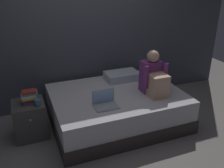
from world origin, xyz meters
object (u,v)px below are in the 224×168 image
bed (117,107)px  pillow (122,76)px  person_sitting (154,78)px  mug (38,103)px  laptop (105,102)px  book_stack (29,97)px  nightstand (30,119)px

bed → pillow: 0.62m
person_sitting → mug: 1.70m
laptop → bed: bearing=46.6°
laptop → mug: size_ratio=3.56×
person_sitting → mug: (-1.68, 0.20, -0.19)m
laptop → book_stack: (-0.95, 0.45, 0.05)m
pillow → book_stack: book_stack is taller
person_sitting → book_stack: person_sitting is taller
nightstand → laptop: (0.99, -0.44, 0.31)m
laptop → mug: bearing=159.4°
nightstand → pillow: (1.58, 0.33, 0.32)m
nightstand → pillow: size_ratio=0.95×
bed → mug: bearing=-179.8°
nightstand → bed: bearing=-5.1°
pillow → book_stack: 1.58m
book_stack → laptop: bearing=-25.5°
bed → person_sitting: person_sitting is taller
nightstand → mug: mug is taller
person_sitting → mug: bearing=173.1°
person_sitting → mug: person_sitting is taller
laptop → book_stack: 1.06m
book_stack → bed: bearing=-5.7°
person_sitting → mug: size_ratio=7.28×
book_stack → pillow: bearing=11.8°
nightstand → laptop: bearing=-24.2°
laptop → pillow: size_ratio=0.57×
nightstand → mug: (0.13, -0.12, 0.31)m
nightstand → mug: bearing=-42.7°
nightstand → book_stack: (0.04, 0.01, 0.35)m
bed → mug: (-1.17, -0.00, 0.32)m
bed → nightstand: bearing=174.9°
bed → book_stack: 1.32m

